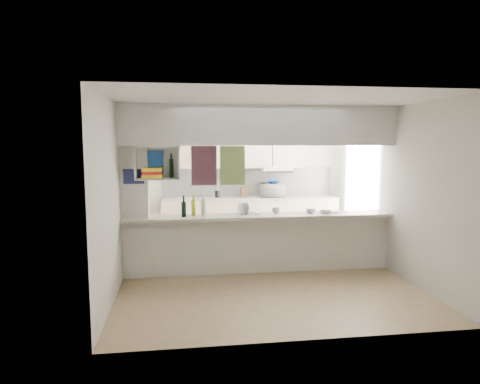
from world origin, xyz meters
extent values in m
plane|color=#907654|center=(0.00, 0.00, 0.00)|extent=(4.80, 4.80, 0.00)
plane|color=white|center=(0.00, 0.00, 2.60)|extent=(4.80, 4.80, 0.00)
plane|color=silver|center=(0.00, 2.40, 1.30)|extent=(4.20, 0.00, 4.20)
plane|color=silver|center=(-2.10, 0.00, 1.30)|extent=(0.00, 4.80, 4.80)
plane|color=silver|center=(2.10, 0.00, 1.30)|extent=(0.00, 4.80, 4.80)
cube|color=silver|center=(0.00, 0.00, 0.44)|extent=(4.20, 0.15, 0.88)
cube|color=#ABA696|center=(0.00, 0.00, 0.90)|extent=(4.20, 0.50, 0.04)
cube|color=white|center=(0.00, 0.00, 2.30)|extent=(4.20, 0.50, 0.60)
cube|color=silver|center=(-1.90, 0.00, 1.30)|extent=(0.40, 0.18, 2.60)
cube|color=#191E4C|center=(-1.90, -0.10, 1.55)|extent=(0.30, 0.01, 0.22)
cube|color=white|center=(-1.90, -0.10, 1.32)|extent=(0.30, 0.01, 0.24)
cube|color=black|center=(-0.85, 0.22, 1.68)|extent=(0.40, 0.02, 0.62)
cube|color=#17695A|center=(-0.40, 0.22, 1.68)|extent=(0.40, 0.02, 0.62)
cube|color=white|center=(-1.55, -0.10, 1.51)|extent=(0.65, 0.35, 0.02)
cube|color=white|center=(-1.55, -0.10, 1.99)|extent=(0.65, 0.35, 0.02)
cube|color=white|center=(-1.55, 0.06, 1.75)|extent=(0.65, 0.02, 0.50)
cube|color=white|center=(-1.86, -0.10, 1.75)|extent=(0.02, 0.35, 0.50)
cube|color=white|center=(-1.24, -0.10, 1.75)|extent=(0.02, 0.35, 0.50)
cube|color=yellow|center=(-1.63, -0.10, 1.55)|extent=(0.30, 0.24, 0.05)
cube|color=#B11817|center=(-1.63, -0.10, 1.60)|extent=(0.28, 0.22, 0.05)
cube|color=yellow|center=(-1.63, -0.10, 1.65)|extent=(0.30, 0.24, 0.05)
cube|color=navy|center=(-1.60, 0.02, 1.75)|extent=(0.26, 0.02, 0.34)
cylinder|color=black|center=(-1.35, -0.10, 1.67)|extent=(0.06, 0.06, 0.28)
cube|color=beige|center=(0.20, 2.10, 0.45)|extent=(3.60, 0.60, 0.90)
cube|color=#ABA696|center=(0.20, 2.10, 0.91)|extent=(3.60, 0.63, 0.03)
cube|color=silver|center=(0.20, 2.38, 1.22)|extent=(3.60, 0.03, 0.60)
cube|color=beige|center=(0.00, 2.23, 1.88)|extent=(2.62, 0.34, 0.72)
cube|color=white|center=(0.75, 2.16, 1.48)|extent=(0.60, 0.46, 0.12)
cube|color=silver|center=(0.75, 1.93, 1.45)|extent=(0.60, 0.02, 0.05)
imported|color=white|center=(0.67, 2.10, 1.06)|extent=(0.59, 0.48, 0.28)
imported|color=navy|center=(0.67, 2.06, 1.23)|extent=(0.24, 0.24, 0.06)
cube|color=silver|center=(-0.21, 0.05, 0.93)|extent=(0.42, 0.34, 0.01)
cylinder|color=white|center=(-0.30, 0.03, 1.03)|extent=(0.05, 0.18, 0.18)
cylinder|color=white|center=(-0.25, 0.04, 1.03)|extent=(0.05, 0.18, 0.18)
cylinder|color=white|center=(-0.19, 0.05, 1.03)|extent=(0.05, 0.18, 0.18)
imported|color=white|center=(0.25, -0.05, 0.98)|extent=(0.13, 0.13, 0.10)
cylinder|color=black|center=(-1.18, -0.03, 1.03)|extent=(0.07, 0.07, 0.23)
cylinder|color=black|center=(-1.18, -0.03, 1.20)|extent=(0.03, 0.03, 0.10)
cylinder|color=olive|center=(-1.03, 0.05, 1.04)|extent=(0.07, 0.07, 0.24)
cylinder|color=olive|center=(-1.03, 0.05, 1.22)|extent=(0.03, 0.03, 0.10)
cylinder|color=silver|center=(-0.88, -0.03, 1.05)|extent=(0.07, 0.07, 0.26)
cylinder|color=silver|center=(-0.88, -0.03, 1.23)|extent=(0.03, 0.03, 0.10)
cylinder|color=silver|center=(0.84, 0.05, 0.96)|extent=(0.15, 0.15, 0.07)
cube|color=silver|center=(1.06, -0.05, 0.95)|extent=(0.15, 0.11, 0.06)
cube|color=black|center=(1.19, -0.02, 0.93)|extent=(0.14, 0.07, 0.01)
cylinder|color=black|center=(-0.47, 2.15, 0.99)|extent=(0.10, 0.10, 0.14)
cube|color=#4C321A|center=(0.07, 2.18, 1.03)|extent=(0.11, 0.09, 0.22)
camera|label=1|loc=(-1.22, -6.51, 2.06)|focal=32.00mm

